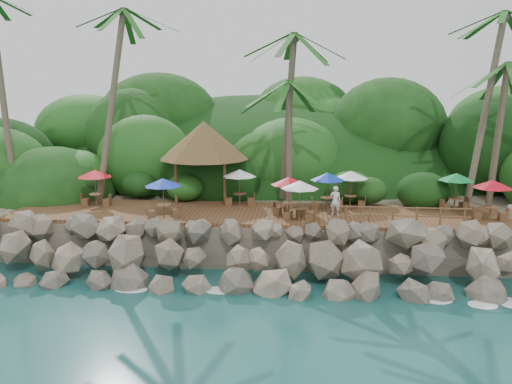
{
  "coord_description": "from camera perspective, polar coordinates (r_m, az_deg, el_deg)",
  "views": [
    {
      "loc": [
        2.48,
        -21.02,
        8.89
      ],
      "look_at": [
        0.0,
        6.0,
        3.4
      ],
      "focal_mm": 36.88,
      "sensor_mm": 36.0,
      "label": 1
    }
  ],
  "objects": [
    {
      "name": "jungle_foliage",
      "position": [
        37.18,
        1.27,
        -2.4
      ],
      "size": [
        44.0,
        16.0,
        12.0
      ],
      "primitive_type": null,
      "color": "#143811",
      "rests_on": "ground"
    },
    {
      "name": "railing",
      "position": [
        25.83,
        15.84,
        -2.4
      ],
      "size": [
        6.1,
        0.1,
        1.0
      ],
      "color": "brown",
      "rests_on": "terrace"
    },
    {
      "name": "terrace",
      "position": [
        27.94,
        0.0,
        -2.41
      ],
      "size": [
        26.0,
        5.0,
        0.2
      ],
      "primitive_type": "cube",
      "color": "brown",
      "rests_on": "land_base"
    },
    {
      "name": "dining_clusters",
      "position": [
        27.66,
        4.78,
        1.2
      ],
      "size": [
        22.72,
        5.08,
        2.04
      ],
      "color": "brown",
      "rests_on": "terrace"
    },
    {
      "name": "seawall",
      "position": [
        24.41,
        -0.87,
        -7.05
      ],
      "size": [
        29.0,
        4.0,
        2.3
      ],
      "primitive_type": null,
      "color": "gray",
      "rests_on": "ground"
    },
    {
      "name": "palms",
      "position": [
        29.85,
        2.15,
        16.93
      ],
      "size": [
        33.94,
        6.91,
        12.8
      ],
      "color": "brown",
      "rests_on": "ground"
    },
    {
      "name": "waiter",
      "position": [
        27.34,
        8.59,
        -0.96
      ],
      "size": [
        0.61,
        0.45,
        1.56
      ],
      "primitive_type": "imported",
      "rotation": [
        0.0,
        0.0,
        3.01
      ],
      "color": "white",
      "rests_on": "terrace"
    },
    {
      "name": "palapa",
      "position": [
        30.87,
        -5.65,
        5.62
      ],
      "size": [
        5.25,
        5.25,
        4.6
      ],
      "color": "brown",
      "rests_on": "ground"
    },
    {
      "name": "jungle_hill",
      "position": [
        45.46,
        2.02,
        0.15
      ],
      "size": [
        44.8,
        28.0,
        15.4
      ],
      "primitive_type": "ellipsoid",
      "color": "#143811",
      "rests_on": "ground"
    },
    {
      "name": "foam_line",
      "position": [
        23.22,
        -1.31,
        -11.0
      ],
      "size": [
        25.2,
        0.8,
        0.06
      ],
      "color": "white",
      "rests_on": "ground"
    },
    {
      "name": "land_base",
      "position": [
        37.92,
        1.38,
        -0.5
      ],
      "size": [
        32.0,
        25.2,
        2.1
      ],
      "primitive_type": "cube",
      "color": "gray",
      "rests_on": "ground"
    },
    {
      "name": "ground",
      "position": [
        22.95,
        -1.4,
        -11.35
      ],
      "size": [
        140.0,
        140.0,
        0.0
      ],
      "primitive_type": "plane",
      "color": "#19514F",
      "rests_on": "ground"
    }
  ]
}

